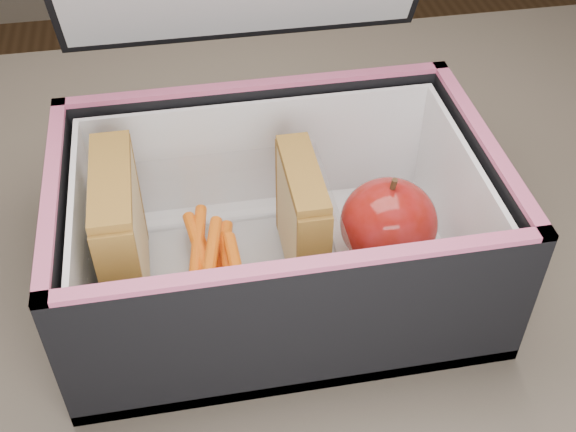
% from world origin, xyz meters
% --- Properties ---
extents(kitchen_table, '(1.20, 0.80, 0.75)m').
position_xyz_m(kitchen_table, '(0.00, 0.00, 0.66)').
color(kitchen_table, brown).
rests_on(kitchen_table, ground).
extents(lunch_bag, '(0.33, 0.31, 0.32)m').
position_xyz_m(lunch_bag, '(0.04, -0.02, 0.82)').
color(lunch_bag, black).
rests_on(lunch_bag, kitchen_table).
extents(plastic_tub, '(0.19, 0.13, 0.08)m').
position_xyz_m(plastic_tub, '(-0.01, -0.03, 0.80)').
color(plastic_tub, white).
rests_on(plastic_tub, lunch_bag).
extents(sandwich_left, '(0.03, 0.10, 0.12)m').
position_xyz_m(sandwich_left, '(-0.08, -0.03, 0.83)').
color(sandwich_left, '#CBB97A').
rests_on(sandwich_left, plastic_tub).
extents(sandwich_right, '(0.03, 0.09, 0.10)m').
position_xyz_m(sandwich_right, '(0.06, -0.03, 0.82)').
color(sandwich_right, '#CBB97A').
rests_on(sandwich_right, plastic_tub).
extents(carrot_sticks, '(0.04, 0.13, 0.03)m').
position_xyz_m(carrot_sticks, '(-0.01, -0.03, 0.78)').
color(carrot_sticks, '#F74300').
rests_on(carrot_sticks, plastic_tub).
extents(paper_napkin, '(0.08, 0.09, 0.01)m').
position_xyz_m(paper_napkin, '(0.13, -0.03, 0.77)').
color(paper_napkin, white).
rests_on(paper_napkin, lunch_bag).
extents(red_apple, '(0.09, 0.09, 0.08)m').
position_xyz_m(red_apple, '(0.13, -0.04, 0.81)').
color(red_apple, '#7E0C00').
rests_on(red_apple, paper_napkin).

